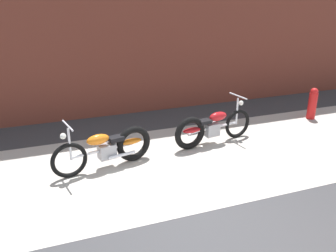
# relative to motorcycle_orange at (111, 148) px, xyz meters

# --- Properties ---
(ground_plane) EXTENTS (80.00, 80.00, 0.00)m
(ground_plane) POSITION_rel_motorcycle_orange_xyz_m (0.81, -2.01, -0.40)
(ground_plane) COLOR #38383A
(sidewalk_slab) EXTENTS (36.00, 3.50, 0.01)m
(sidewalk_slab) POSITION_rel_motorcycle_orange_xyz_m (0.81, -0.26, -0.40)
(sidewalk_slab) COLOR #B2ADA3
(sidewalk_slab) RESTS_ON ground
(brick_building_wall) EXTENTS (36.00, 0.50, 5.45)m
(brick_building_wall) POSITION_rel_motorcycle_orange_xyz_m (0.81, 3.19, 2.33)
(brick_building_wall) COLOR brown
(brick_building_wall) RESTS_ON ground
(motorcycle_orange) EXTENTS (1.98, 0.68, 1.03)m
(motorcycle_orange) POSITION_rel_motorcycle_orange_xyz_m (0.00, 0.00, 0.00)
(motorcycle_orange) COLOR black
(motorcycle_orange) RESTS_ON ground
(motorcycle_red) EXTENTS (2.00, 0.61, 1.03)m
(motorcycle_red) POSITION_rel_motorcycle_orange_xyz_m (2.23, 0.29, 0.00)
(motorcycle_red) COLOR black
(motorcycle_red) RESTS_ON ground
(fire_hydrant) EXTENTS (0.22, 0.22, 0.84)m
(fire_hydrant) POSITION_rel_motorcycle_orange_xyz_m (5.55, 0.87, 0.03)
(fire_hydrant) COLOR red
(fire_hydrant) RESTS_ON ground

